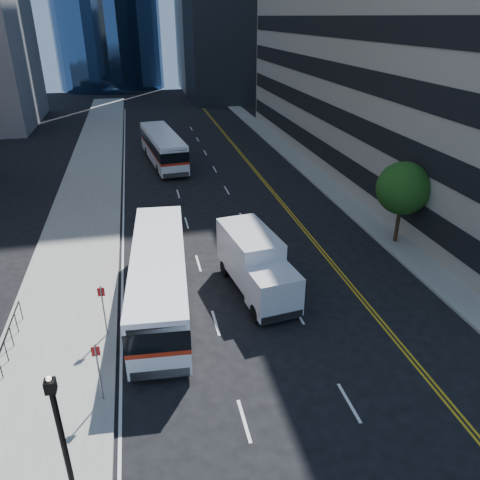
{
  "coord_description": "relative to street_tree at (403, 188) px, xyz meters",
  "views": [
    {
      "loc": [
        -6.25,
        -15.86,
        12.96
      ],
      "look_at": [
        -1.71,
        4.82,
        2.8
      ],
      "focal_mm": 35.0,
      "sensor_mm": 36.0,
      "label": 1
    }
  ],
  "objects": [
    {
      "name": "sidewalk_east",
      "position": [
        -0.0,
        17.0,
        -3.57
      ],
      "size": [
        2.0,
        90.0,
        0.15
      ],
      "primitive_type": "cube",
      "color": "gray",
      "rests_on": "ground"
    },
    {
      "name": "street_tree",
      "position": [
        0.0,
        0.0,
        0.0
      ],
      "size": [
        3.2,
        3.2,
        5.1
      ],
      "color": "#332114",
      "rests_on": "sidewalk_east"
    },
    {
      "name": "ground",
      "position": [
        -9.0,
        -8.0,
        -3.64
      ],
      "size": [
        160.0,
        160.0,
        0.0
      ],
      "primitive_type": "plane",
      "color": "black",
      "rests_on": "ground"
    },
    {
      "name": "bus_front",
      "position": [
        -14.85,
        -3.87,
        -2.03
      ],
      "size": [
        3.32,
        11.62,
        2.96
      ],
      "rotation": [
        0.0,
        0.0,
        -0.07
      ],
      "color": "white",
      "rests_on": "ground"
    },
    {
      "name": "bus_rear",
      "position": [
        -13.0,
        20.99,
        -2.03
      ],
      "size": [
        3.83,
        11.69,
        2.96
      ],
      "rotation": [
        0.0,
        0.0,
        0.12
      ],
      "color": "white",
      "rests_on": "ground"
    },
    {
      "name": "lamp_post",
      "position": [
        -18.0,
        -14.0,
        -0.92
      ],
      "size": [
        0.28,
        0.28,
        4.56
      ],
      "color": "black",
      "rests_on": "sidewalk_west"
    },
    {
      "name": "sidewalk_west",
      "position": [
        -19.5,
        17.0,
        -3.57
      ],
      "size": [
        5.0,
        90.0,
        0.15
      ],
      "primitive_type": "cube",
      "color": "gray",
      "rests_on": "ground"
    },
    {
      "name": "box_truck",
      "position": [
        -10.01,
        -3.66,
        -2.03
      ],
      "size": [
        3.04,
        6.62,
        3.05
      ],
      "rotation": [
        0.0,
        0.0,
        0.14
      ],
      "color": "silver",
      "rests_on": "ground"
    }
  ]
}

